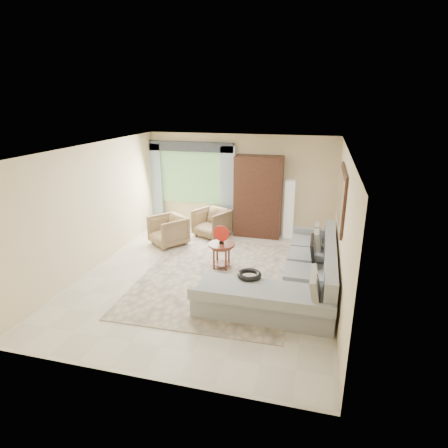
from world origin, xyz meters
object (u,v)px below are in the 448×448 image
(tv_screen, at_px, (314,252))
(armchair_right, at_px, (212,223))
(armchair_left, at_px, (168,231))
(potted_plant, at_px, (167,219))
(sectional_sofa, at_px, (297,278))
(armoire, at_px, (258,197))
(floor_lamp, at_px, (289,209))
(coffee_table, at_px, (221,255))

(tv_screen, height_order, armchair_right, tv_screen)
(armchair_left, xyz_separation_m, potted_plant, (-0.52, 1.17, -0.11))
(sectional_sofa, height_order, armchair_right, sectional_sofa)
(armoire, relative_size, floor_lamp, 1.40)
(armchair_left, relative_size, armchair_right, 1.00)
(sectional_sofa, bearing_deg, coffee_table, 157.92)
(tv_screen, xyz_separation_m, armoire, (-1.50, 2.57, 0.33))
(sectional_sofa, xyz_separation_m, armoire, (-1.23, 2.90, 0.77))
(potted_plant, height_order, floor_lamp, floor_lamp)
(sectional_sofa, bearing_deg, tv_screen, 50.79)
(sectional_sofa, xyz_separation_m, floor_lamp, (-0.43, 2.96, 0.47))
(armchair_left, relative_size, floor_lamp, 0.53)
(armchair_right, bearing_deg, sectional_sofa, -20.92)
(floor_lamp, bearing_deg, tv_screen, -75.10)
(sectional_sofa, bearing_deg, armoire, 113.06)
(sectional_sofa, xyz_separation_m, coffee_table, (-1.62, 0.66, 0.01))
(armchair_left, bearing_deg, coffee_table, 6.10)
(sectional_sofa, relative_size, floor_lamp, 2.31)
(tv_screen, bearing_deg, sectional_sofa, -129.21)
(sectional_sofa, height_order, potted_plant, sectional_sofa)
(potted_plant, height_order, armoire, armoire)
(sectional_sofa, relative_size, armoire, 1.65)
(tv_screen, height_order, potted_plant, tv_screen)
(tv_screen, bearing_deg, potted_plant, 148.28)
(tv_screen, bearing_deg, coffee_table, 170.06)
(potted_plant, xyz_separation_m, floor_lamp, (3.34, 0.13, 0.50))
(coffee_table, height_order, armoire, armoire)
(armchair_right, xyz_separation_m, potted_plant, (-1.40, 0.32, -0.11))
(tv_screen, bearing_deg, armchair_right, 140.53)
(coffee_table, xyz_separation_m, potted_plant, (-2.15, 2.17, -0.04))
(coffee_table, bearing_deg, tv_screen, -9.94)
(sectional_sofa, height_order, tv_screen, tv_screen)
(sectional_sofa, distance_m, floor_lamp, 3.03)
(armchair_left, bearing_deg, armoire, 69.19)
(armchair_left, bearing_deg, armchair_right, 81.79)
(tv_screen, distance_m, armoire, 2.99)
(tv_screen, distance_m, potted_plant, 4.77)
(sectional_sofa, height_order, floor_lamp, floor_lamp)
(sectional_sofa, relative_size, coffee_table, 6.16)
(armchair_left, height_order, armoire, armoire)
(armoire, bearing_deg, coffee_table, -99.88)
(potted_plant, bearing_deg, armchair_right, -12.95)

